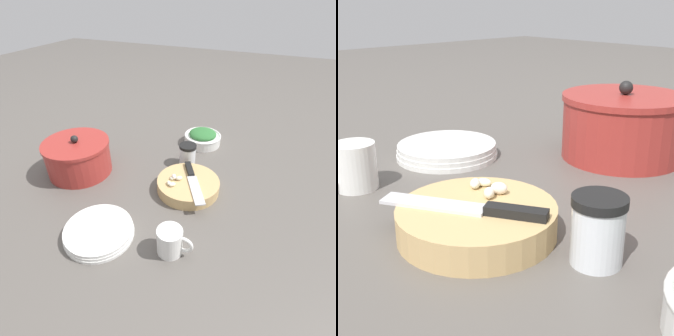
{
  "view_description": "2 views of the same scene",
  "coord_description": "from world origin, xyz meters",
  "views": [
    {
      "loc": [
        -0.74,
        -0.34,
        0.62
      ],
      "look_at": [
        0.0,
        -0.03,
        0.06
      ],
      "focal_mm": 28.0,
      "sensor_mm": 36.0,
      "label": 1
    },
    {
      "loc": [
        0.44,
        -0.49,
        0.32
      ],
      "look_at": [
        -0.03,
        -0.06,
        0.08
      ],
      "focal_mm": 50.0,
      "sensor_mm": 36.0,
      "label": 2
    }
  ],
  "objects": [
    {
      "name": "ground_plane",
      "position": [
        0.0,
        0.0,
        0.0
      ],
      "size": [
        5.0,
        5.0,
        0.0
      ],
      "primitive_type": "plane",
      "color": "#56514C"
    },
    {
      "name": "coffee_mug",
      "position": [
        -0.3,
        -0.16,
        0.04
      ],
      "size": [
        0.07,
        0.1,
        0.08
      ],
      "color": "silver",
      "rests_on": "ground_plane"
    },
    {
      "name": "stock_pot",
      "position": [
        -0.08,
        0.32,
        0.07
      ],
      "size": [
        0.25,
        0.25,
        0.16
      ],
      "color": "#9E2D28",
      "rests_on": "ground_plane"
    },
    {
      "name": "garlic_cloves",
      "position": [
        -0.05,
        -0.07,
        0.05
      ],
      "size": [
        0.07,
        0.05,
        0.02
      ],
      "color": "silver",
      "rests_on": "cutting_board"
    },
    {
      "name": "chef_knife",
      "position": [
        -0.02,
        -0.13,
        0.05
      ],
      "size": [
        0.22,
        0.14,
        0.01
      ],
      "rotation": [
        0.0,
        0.0,
        2.09
      ],
      "color": "black",
      "rests_on": "cutting_board"
    },
    {
      "name": "spice_jar",
      "position": [
        0.14,
        -0.06,
        0.05
      ],
      "size": [
        0.07,
        0.07,
        0.09
      ],
      "color": "silver",
      "rests_on": "ground_plane"
    },
    {
      "name": "cutting_board",
      "position": [
        -0.02,
        -0.12,
        0.02
      ],
      "size": [
        0.23,
        0.23,
        0.04
      ],
      "color": "tan",
      "rests_on": "ground_plane"
    },
    {
      "name": "plate_stack",
      "position": [
        -0.33,
        0.06,
        0.01
      ],
      "size": [
        0.21,
        0.21,
        0.03
      ],
      "color": "silver",
      "rests_on": "ground_plane"
    }
  ]
}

